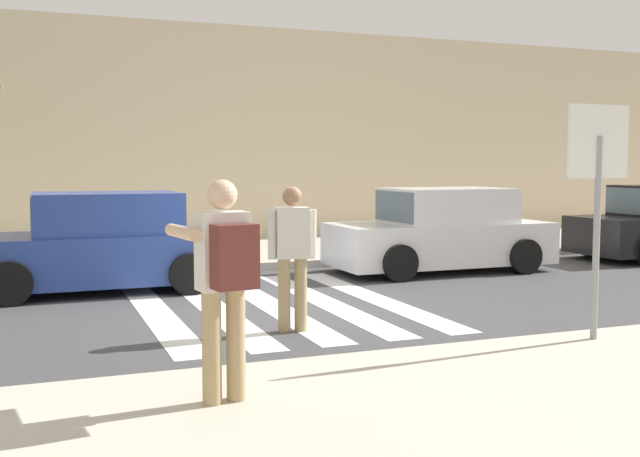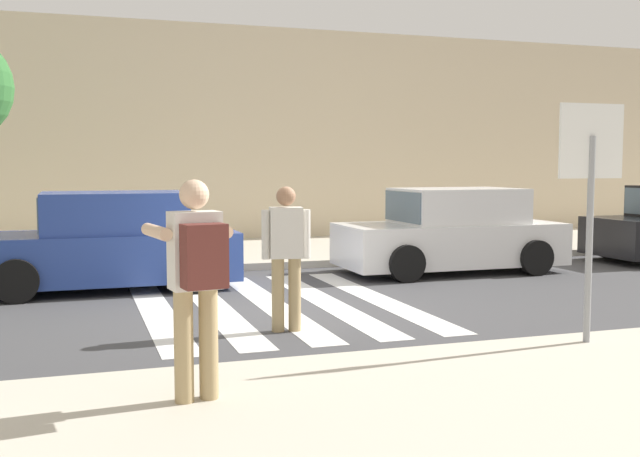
% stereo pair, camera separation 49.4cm
% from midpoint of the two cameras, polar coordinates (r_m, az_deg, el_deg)
% --- Properties ---
extents(ground_plane, '(120.00, 120.00, 0.00)m').
position_cam_midpoint_polar(ground_plane, '(10.49, -4.83, -6.02)').
color(ground_plane, '#424244').
extents(sidewalk_far, '(60.00, 4.80, 0.14)m').
position_cam_midpoint_polar(sidewalk_far, '(16.26, -10.77, -1.96)').
color(sidewalk_far, beige).
rests_on(sidewalk_far, ground).
extents(building_facade_far, '(56.00, 4.00, 5.41)m').
position_cam_midpoint_polar(building_facade_far, '(20.51, -13.11, 6.77)').
color(building_facade_far, beige).
rests_on(building_facade_far, ground).
extents(crosswalk_stripe_0, '(0.44, 5.20, 0.01)m').
position_cam_midpoint_polar(crosswalk_stripe_0, '(10.36, -13.73, -6.25)').
color(crosswalk_stripe_0, silver).
rests_on(crosswalk_stripe_0, ground).
extents(crosswalk_stripe_1, '(0.44, 5.20, 0.01)m').
position_cam_midpoint_polar(crosswalk_stripe_1, '(10.49, -9.37, -6.04)').
color(crosswalk_stripe_1, silver).
rests_on(crosswalk_stripe_1, ground).
extents(crosswalk_stripe_2, '(0.44, 5.20, 0.01)m').
position_cam_midpoint_polar(crosswalk_stripe_2, '(10.67, -5.14, -5.80)').
color(crosswalk_stripe_2, silver).
rests_on(crosswalk_stripe_2, ground).
extents(crosswalk_stripe_3, '(0.44, 5.20, 0.01)m').
position_cam_midpoint_polar(crosswalk_stripe_3, '(10.92, -1.08, -5.55)').
color(crosswalk_stripe_3, silver).
rests_on(crosswalk_stripe_3, ground).
extents(crosswalk_stripe_4, '(0.44, 5.20, 0.01)m').
position_cam_midpoint_polar(crosswalk_stripe_4, '(11.21, 2.78, -5.28)').
color(crosswalk_stripe_4, silver).
rests_on(crosswalk_stripe_4, ground).
extents(stop_sign, '(0.76, 0.08, 2.46)m').
position_cam_midpoint_polar(stop_sign, '(8.23, 18.79, 4.28)').
color(stop_sign, gray).
rests_on(stop_sign, sidewalk_near).
extents(photographer_with_backpack, '(0.66, 0.90, 1.72)m').
position_cam_midpoint_polar(photographer_with_backpack, '(5.79, -9.73, -3.22)').
color(photographer_with_backpack, tan).
rests_on(photographer_with_backpack, sidewalk_near).
extents(pedestrian_crossing, '(0.57, 0.30, 1.72)m').
position_cam_midpoint_polar(pedestrian_crossing, '(8.83, -3.73, -1.66)').
color(pedestrian_crossing, tan).
rests_on(pedestrian_crossing, ground).
extents(parked_car_blue, '(4.10, 1.92, 1.55)m').
position_cam_midpoint_polar(parked_car_blue, '(12.28, -17.49, -1.21)').
color(parked_car_blue, '#284293').
rests_on(parked_car_blue, ground).
extents(parked_car_white, '(4.10, 1.92, 1.55)m').
position_cam_midpoint_polar(parked_car_white, '(14.04, 8.27, -0.30)').
color(parked_car_white, white).
rests_on(parked_car_white, ground).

